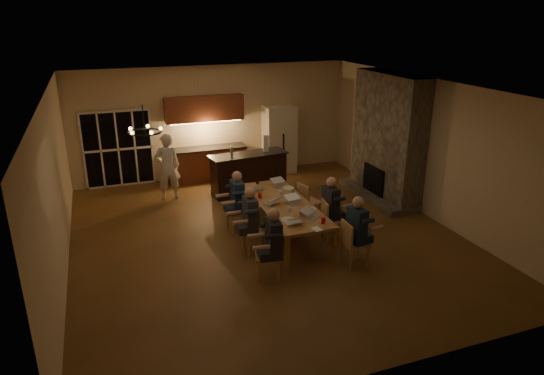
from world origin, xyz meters
The scene contains 44 objects.
floor centered at (0.00, 0.00, 0.00)m, with size 9.00×9.00×0.00m, color brown.
back_wall centered at (0.00, 4.52, 1.60)m, with size 8.00×0.04×3.20m, color beige.
left_wall centered at (-4.02, 0.00, 1.60)m, with size 0.04×9.00×3.20m, color beige.
right_wall centered at (4.02, 0.00, 1.60)m, with size 0.04×9.00×3.20m, color beige.
ceiling centered at (0.00, 0.00, 3.22)m, with size 8.00×9.00×0.04m, color white.
french_doors centered at (-2.70, 4.47, 1.05)m, with size 1.86×0.08×2.10m, color black.
fireplace centered at (3.70, 1.20, 1.60)m, with size 0.58×2.50×3.20m, color #766C5C.
kitchenette centered at (-0.30, 4.20, 1.20)m, with size 2.24×0.68×2.40m, color brown, non-canonical shape.
refrigerator centered at (1.90, 4.15, 1.00)m, with size 0.90×0.68×2.00m, color beige.
dining_table centered at (0.38, -0.09, 0.38)m, with size 1.10×3.01×0.75m, color #B9764A.
bar_island centered at (0.48, 2.71, 0.54)m, with size 2.06×0.68×1.08m, color black.
chair_left_near centered at (-0.54, -1.62, 0.45)m, with size 0.44×0.44×0.89m, color tan, non-canonical shape.
chair_left_mid centered at (-0.43, -0.58, 0.45)m, with size 0.44×0.44×0.89m, color tan, non-canonical shape.
chair_left_far centered at (-0.47, 0.56, 0.45)m, with size 0.44×0.44×0.89m, color tan, non-canonical shape.
chair_right_near centered at (1.20, -1.75, 0.45)m, with size 0.44×0.44×0.89m, color tan, non-canonical shape.
chair_right_mid centered at (1.29, -0.65, 0.45)m, with size 0.44×0.44×0.89m, color tan, non-canonical shape.
chair_right_far centered at (1.27, 0.53, 0.45)m, with size 0.44×0.44×0.89m, color tan, non-canonical shape.
person_left_near centered at (-0.45, -1.72, 0.69)m, with size 0.60×0.60×1.38m, color #21232A, non-canonical shape.
person_right_near centered at (1.21, -1.72, 0.69)m, with size 0.60×0.60×1.38m, color #1B2F45, non-canonical shape.
person_left_mid centered at (-0.51, -0.54, 0.69)m, with size 0.60×0.60×1.38m, color #383D42, non-canonical shape.
person_right_mid centered at (1.26, -0.54, 0.69)m, with size 0.60×0.60×1.38m, color #21232A, non-canonical shape.
person_left_far centered at (-0.47, 0.50, 0.69)m, with size 0.60×0.60×1.38m, color #1B2F45, non-canonical shape.
standing_person centered at (-1.60, 3.00, 0.87)m, with size 0.63×0.41×1.73m, color silver.
chandelier centered at (-2.45, -1.04, 2.75)m, with size 0.55×0.55×0.03m, color black.
laptop_a centered at (0.19, -1.09, 0.86)m, with size 0.32×0.28×0.23m, color silver, non-canonical shape.
laptop_b centered at (0.64, -0.98, 0.86)m, with size 0.32×0.28×0.23m, color silver, non-canonical shape.
laptop_c centered at (0.12, 0.00, 0.86)m, with size 0.32×0.28×0.23m, color silver, non-canonical shape.
laptop_d centered at (0.58, -0.20, 0.86)m, with size 0.32×0.28×0.23m, color silver, non-canonical shape.
laptop_e centered at (0.10, 0.96, 0.86)m, with size 0.32×0.28×0.23m, color silver, non-canonical shape.
laptop_f centered at (0.69, 0.94, 0.86)m, with size 0.32×0.28×0.23m, color silver, non-canonical shape.
mug_front centered at (0.32, -0.53, 0.80)m, with size 0.08×0.08×0.10m, color white.
mug_mid centered at (0.47, 0.41, 0.80)m, with size 0.08×0.08×0.10m, color white.
mug_back centered at (-0.03, 0.71, 0.80)m, with size 0.08×0.08×0.10m, color white.
redcup_near centered at (0.71, -1.32, 0.81)m, with size 0.08×0.08×0.12m, color red.
redcup_mid centered at (0.00, 0.38, 0.81)m, with size 0.08×0.08×0.12m, color red.
can_silver centered at (0.48, -0.78, 0.81)m, with size 0.07×0.07×0.12m, color #B2B2B7.
can_cola centered at (0.25, 1.30, 0.81)m, with size 0.07×0.07×0.12m, color #3F0F0C.
can_right centered at (0.74, 0.29, 0.81)m, with size 0.06×0.06×0.12m, color #B2B2B7.
plate_near centered at (0.77, -0.60, 0.76)m, with size 0.26×0.26×0.02m, color white.
plate_left centered at (0.14, -0.94, 0.76)m, with size 0.27×0.27×0.02m, color white.
plate_far centered at (0.82, 0.73, 0.76)m, with size 0.27×0.27×0.02m, color white.
notepad centered at (0.48, -1.53, 0.76)m, with size 0.15×0.21×0.01m, color white.
bar_bottle centered at (0.03, 2.72, 1.20)m, with size 0.07×0.07×0.24m, color #99999E.
bar_blender centered at (1.00, 2.81, 1.29)m, with size 0.13×0.13×0.42m, color silver.
Camera 1 is at (-3.16, -8.99, 4.60)m, focal length 32.00 mm.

